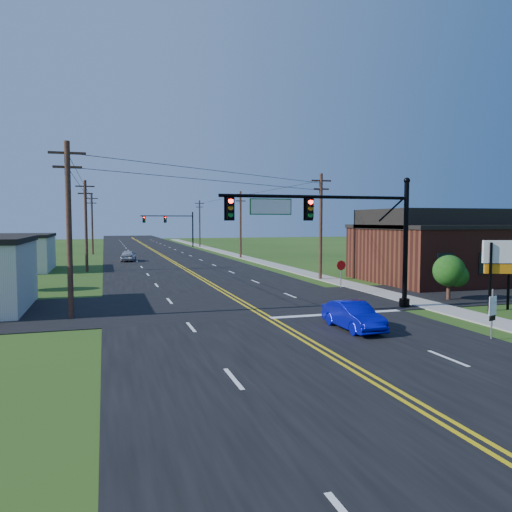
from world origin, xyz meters
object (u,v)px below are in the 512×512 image
object	(u,v)px
signal_mast_main	(335,226)
stop_sign	(341,268)
signal_mast_far	(170,223)
blue_car	(353,317)
route_sign	(492,310)

from	to	relation	value
signal_mast_main	stop_sign	bearing A→B (deg)	61.26
signal_mast_far	stop_sign	xyz separation A→B (m)	(4.49, -63.63, -3.03)
blue_car	signal_mast_far	bearing A→B (deg)	87.50
route_sign	blue_car	bearing A→B (deg)	126.30
route_sign	stop_sign	bearing A→B (deg)	67.59
blue_car	stop_sign	distance (m)	14.34
signal_mast_main	route_sign	bearing A→B (deg)	-67.16
signal_mast_far	blue_car	world-z (taller)	signal_mast_far
blue_car	route_sign	world-z (taller)	route_sign
signal_mast_far	route_sign	world-z (taller)	signal_mast_far
signal_mast_main	stop_sign	distance (m)	10.08
route_sign	signal_mast_main	bearing A→B (deg)	94.67
signal_mast_far	route_sign	distance (m)	80.15
signal_mast_main	route_sign	distance (m)	9.38
signal_mast_main	blue_car	world-z (taller)	signal_mast_main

